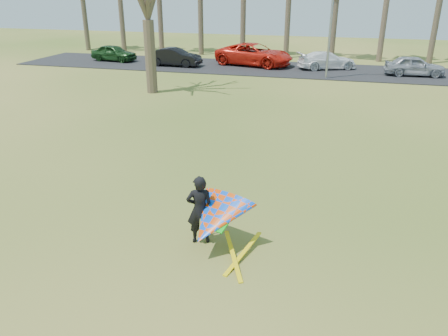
% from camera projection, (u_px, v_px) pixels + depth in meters
% --- Properties ---
extents(ground, '(100.00, 100.00, 0.00)m').
position_uv_depth(ground, '(204.00, 236.00, 11.32)').
color(ground, '#2C5A13').
rests_on(ground, ground).
extents(parking_strip, '(46.00, 7.00, 0.06)m').
position_uv_depth(parking_strip, '(301.00, 70.00, 33.59)').
color(parking_strip, black).
rests_on(parking_strip, ground).
extents(streetlight, '(2.28, 0.18, 8.00)m').
position_uv_depth(streetlight, '(334.00, 11.00, 28.69)').
color(streetlight, gray).
rests_on(streetlight, ground).
extents(car_0, '(4.13, 2.12, 1.35)m').
position_uv_depth(car_0, '(114.00, 53.00, 37.16)').
color(car_0, '#183E18').
rests_on(car_0, parking_strip).
extents(car_1, '(4.29, 1.64, 1.40)m').
position_uv_depth(car_1, '(175.00, 57.00, 34.81)').
color(car_1, black).
rests_on(car_1, parking_strip).
extents(car_2, '(6.71, 4.29, 1.72)m').
position_uv_depth(car_2, '(254.00, 54.00, 35.01)').
color(car_2, red).
rests_on(car_2, parking_strip).
extents(car_3, '(4.82, 3.48, 1.30)m').
position_uv_depth(car_3, '(327.00, 60.00, 33.57)').
color(car_3, white).
rests_on(car_3, parking_strip).
extents(car_4, '(4.16, 1.89, 1.39)m').
position_uv_depth(car_4, '(415.00, 66.00, 30.99)').
color(car_4, '#9598A1').
rests_on(car_4, parking_strip).
extents(kite_flyer, '(2.13, 2.39, 2.02)m').
position_uv_depth(kite_flyer, '(213.00, 218.00, 10.46)').
color(kite_flyer, black).
rests_on(kite_flyer, ground).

